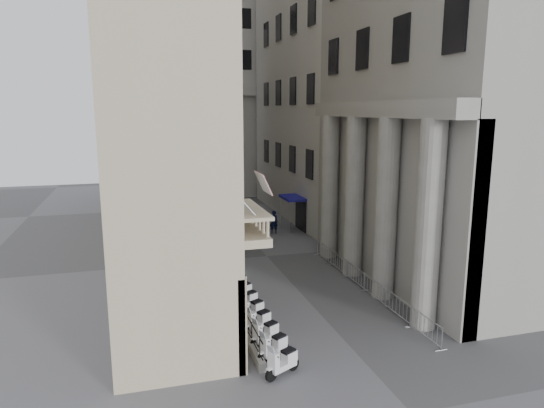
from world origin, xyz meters
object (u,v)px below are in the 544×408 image
Objects in this scene: scooter_0 at (283,375)px; pedestrian_b at (235,202)px; street_lamp at (198,172)px; pedestrian_a at (274,222)px; info_kiosk at (215,259)px; security_tent at (198,195)px.

pedestrian_b is (4.53, 31.68, 0.97)m from scooter_0.
street_lamp reaches higher than pedestrian_b.
pedestrian_a is at bearing -41.89° from scooter_0.
info_kiosk is at bearing -24.08° from scooter_0.
scooter_0 is 12.85m from info_kiosk.
info_kiosk is 0.95× the size of pedestrian_a.
info_kiosk is 0.99× the size of pedestrian_b.
pedestrian_b reaches higher than info_kiosk.
pedestrian_b is (-1.35, 9.89, -0.03)m from pedestrian_a.
security_tent reaches higher than pedestrian_a.
info_kiosk is 11.09m from pedestrian_a.
security_tent is at bearing 91.15° from pedestrian_b.
security_tent is 7.31m from pedestrian_a.
security_tent is 2.28× the size of pedestrian_b.
pedestrian_a is at bearing 39.07° from info_kiosk.
security_tent is at bearing 72.18° from info_kiosk.
street_lamp reaches higher than security_tent.
info_kiosk is at bearing 112.84° from pedestrian_b.
scooter_0 is at bearing -102.42° from info_kiosk.
security_tent is 3.55m from street_lamp.
scooter_0 is at bearing 80.53° from pedestrian_a.
pedestrian_b is at bearing 59.68° from info_kiosk.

